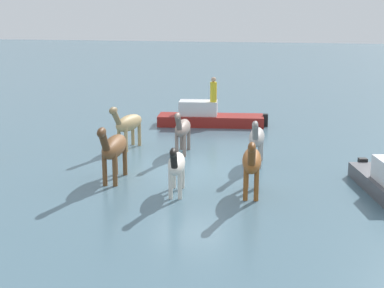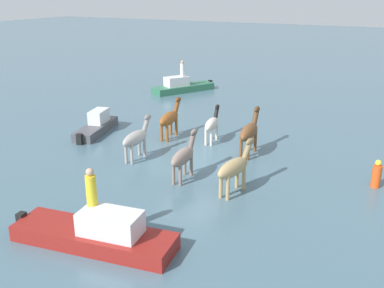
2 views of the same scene
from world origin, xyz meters
TOP-DOWN VIEW (x-y plane):
  - ground_plane at (0.00, 0.00)m, footprint 164.23×164.23m
  - horse_lead at (1.98, 0.76)m, footprint 2.35×0.67m
  - horse_mid_herd at (-2.42, -2.42)m, footprint 2.48×0.75m
  - horse_chestnut_trailing at (0.96, -2.22)m, footprint 2.37×0.61m
  - horse_dun_straggler at (-1.95, 2.12)m, footprint 2.64×0.76m
  - horse_pinto_flank at (2.25, 3.07)m, footprint 2.46×0.87m
  - horse_gray_outer at (-2.83, -0.20)m, footprint 2.21×0.77m
  - boat_skiff_near at (7.56, 0.79)m, footprint 2.11×5.38m
  - person_helmsman_aft at (7.33, 0.51)m, footprint 0.32×0.32m

SIDE VIEW (x-z plane):
  - ground_plane at x=0.00m, z-range 0.00..0.00m
  - boat_skiff_near at x=7.56m, z-range -0.36..1.00m
  - horse_gray_outer at x=-2.83m, z-range 0.09..1.79m
  - horse_lead at x=1.98m, z-range 0.09..1.91m
  - horse_chestnut_trailing at x=0.96m, z-range 0.09..1.93m
  - horse_pinto_flank at x=2.25m, z-range 0.10..1.99m
  - horse_mid_herd at x=-2.42m, z-range 0.10..2.02m
  - horse_dun_straggler at x=-1.95m, z-range 0.10..2.15m
  - person_helmsman_aft at x=7.33m, z-range 1.16..2.35m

